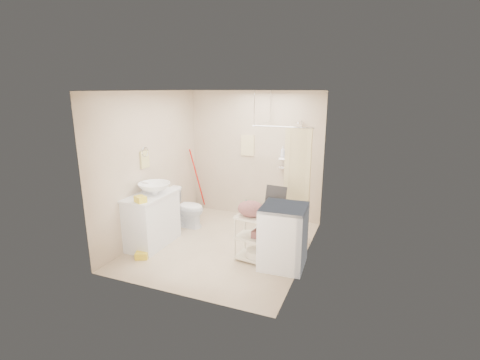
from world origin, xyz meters
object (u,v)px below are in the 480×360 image
object	(u,v)px
vanity	(152,219)
toilet	(186,208)
washing_machine	(283,236)
laundry_rack	(257,235)

from	to	relation	value
vanity	toilet	xyz separation A→B (m)	(0.12, 0.94, -0.08)
vanity	washing_machine	distance (m)	2.30
toilet	laundry_rack	world-z (taller)	laundry_rack
vanity	washing_machine	xyz separation A→B (m)	(2.30, 0.11, 0.02)
vanity	laundry_rack	world-z (taller)	vanity
toilet	laundry_rack	xyz separation A→B (m)	(1.76, -0.85, 0.07)
toilet	vanity	bearing A→B (deg)	173.30
vanity	washing_machine	size ratio (longest dim) A/B	1.08
toilet	laundry_rack	bearing A→B (deg)	-115.23
vanity	washing_machine	bearing A→B (deg)	2.74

